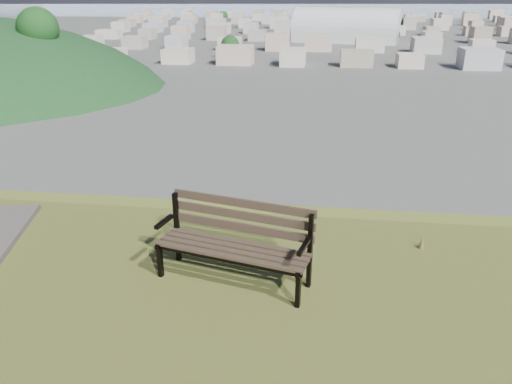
# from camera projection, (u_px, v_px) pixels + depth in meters

# --- Properties ---
(park_bench) EXTENTS (1.81, 0.95, 0.91)m
(park_bench) POSITION_uv_depth(u_px,v_px,m) (236.00, 238.00, 5.60)
(park_bench) COLOR #473829
(park_bench) RESTS_ON hilltop_mesa
(arena) EXTENTS (61.48, 35.41, 24.40)m
(arena) POSITION_uv_depth(u_px,v_px,m) (346.00, 31.00, 282.57)
(arena) COLOR silver
(arena) RESTS_ON ground
(city_blocks) EXTENTS (395.00, 361.00, 7.00)m
(city_blocks) POSITION_uv_depth(u_px,v_px,m) (324.00, 24.00, 373.96)
(city_blocks) COLOR beige
(city_blocks) RESTS_ON ground
(city_trees) EXTENTS (406.52, 387.20, 9.98)m
(city_trees) POSITION_uv_depth(u_px,v_px,m) (281.00, 30.00, 307.43)
(city_trees) COLOR black
(city_trees) RESTS_ON ground
(bay_water) EXTENTS (2400.00, 700.00, 0.12)m
(bay_water) POSITION_uv_depth(u_px,v_px,m) (326.00, 7.00, 839.32)
(bay_water) COLOR #9AA6C4
(bay_water) RESTS_ON ground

